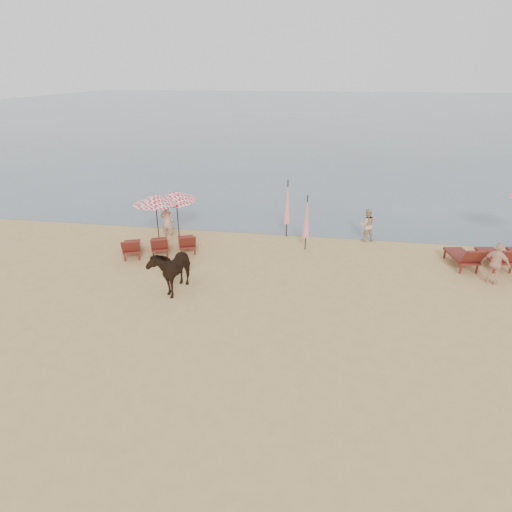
# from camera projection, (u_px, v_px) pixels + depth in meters

# --- Properties ---
(ground) EXTENTS (120.00, 120.00, 0.00)m
(ground) POSITION_uv_depth(u_px,v_px,m) (223.00, 378.00, 10.39)
(ground) COLOR tan
(ground) RESTS_ON ground
(sea) EXTENTS (160.00, 140.00, 0.06)m
(sea) POSITION_uv_depth(u_px,v_px,m) (319.00, 108.00, 82.73)
(sea) COLOR #51606B
(sea) RESTS_ON ground
(lounger_cluster_left) EXTENTS (3.27, 2.63, 0.63)m
(lounger_cluster_left) POSITION_uv_depth(u_px,v_px,m) (159.00, 244.00, 17.20)
(lounger_cluster_left) COLOR maroon
(lounger_cluster_left) RESTS_ON ground
(umbrella_open_left_a) EXTENTS (1.88, 1.88, 2.14)m
(umbrella_open_left_a) POSITION_uv_depth(u_px,v_px,m) (155.00, 199.00, 17.87)
(umbrella_open_left_a) COLOR black
(umbrella_open_left_a) RESTS_ON ground
(umbrella_open_left_b) EXTENTS (1.70, 1.73, 2.16)m
(umbrella_open_left_b) POSITION_uv_depth(u_px,v_px,m) (176.00, 196.00, 18.53)
(umbrella_open_left_b) COLOR black
(umbrella_open_left_b) RESTS_ON ground
(umbrella_closed_left) EXTENTS (0.28, 0.28, 2.34)m
(umbrella_closed_left) POSITION_uv_depth(u_px,v_px,m) (307.00, 217.00, 17.26)
(umbrella_closed_left) COLOR black
(umbrella_closed_left) RESTS_ON ground
(umbrella_closed_right) EXTENTS (0.31, 0.31, 2.58)m
(umbrella_closed_right) POSITION_uv_depth(u_px,v_px,m) (287.00, 202.00, 18.63)
(umbrella_closed_right) COLOR black
(umbrella_closed_right) RESTS_ON ground
(cow) EXTENTS (1.07, 1.98, 1.60)m
(cow) POSITION_uv_depth(u_px,v_px,m) (172.00, 268.00, 14.32)
(cow) COLOR black
(cow) RESTS_ON ground
(beachgoer_left) EXTENTS (0.60, 0.41, 1.62)m
(beachgoer_left) POSITION_uv_depth(u_px,v_px,m) (167.00, 222.00, 18.62)
(beachgoer_left) COLOR #DAA588
(beachgoer_left) RESTS_ON ground
(beachgoer_right_a) EXTENTS (0.85, 0.74, 1.47)m
(beachgoer_right_a) POSITION_uv_depth(u_px,v_px,m) (367.00, 225.00, 18.48)
(beachgoer_right_a) COLOR tan
(beachgoer_right_a) RESTS_ON ground
(beachgoer_right_b) EXTENTS (0.95, 0.81, 1.53)m
(beachgoer_right_b) POSITION_uv_depth(u_px,v_px,m) (496.00, 264.00, 14.68)
(beachgoer_right_b) COLOR #E1A88D
(beachgoer_right_b) RESTS_ON ground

